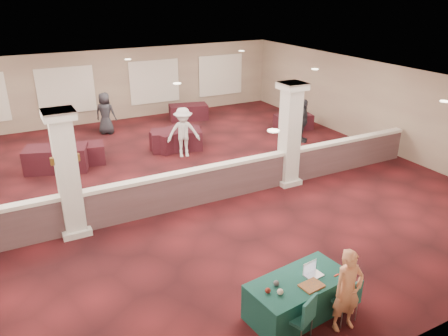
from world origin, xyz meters
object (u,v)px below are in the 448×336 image
attendee_d (105,113)px  far_table_back_center (176,138)px  far_table_front_center (177,140)px  conf_chair_main (347,297)px  conf_chair_side (302,314)px  attendee_c (303,121)px  far_table_back_right (188,112)px  attendee_b (183,132)px  woman (348,291)px  far_table_front_right (293,122)px  far_table_front_left (57,158)px  near_table (298,296)px  far_table_back_left (79,155)px

attendee_d → far_table_back_center: bearing=158.9°
far_table_front_center → conf_chair_main: bearing=-94.0°
conf_chair_main → attendee_d: (-1.17, 13.24, 0.33)m
conf_chair_side → attendee_c: (6.49, 8.58, 0.30)m
far_table_front_center → far_table_back_right: (2.00, 3.50, -0.03)m
attendee_b → attendee_d: attendee_b is taller
woman → attendee_d: attendee_d is taller
far_table_front_right → attendee_b: (-5.47, -0.81, 0.59)m
far_table_front_center → far_table_back_center: 0.20m
far_table_front_center → far_table_back_center: (0.04, 0.20, -0.00)m
far_table_front_left → attendee_d: attendee_d is taller
near_table → woman: woman is taller
attendee_c → attendee_d: size_ratio=0.98×
far_table_front_left → near_table: bearing=-72.6°
conf_chair_main → attendee_b: (0.68, 9.28, 0.37)m
conf_chair_side → near_table: bearing=34.3°
near_table → conf_chair_main: 0.89m
near_table → far_table_back_right: (3.36, 13.00, -0.03)m
attendee_b → near_table: bearing=-83.3°
near_table → far_table_back_right: near_table is taller
far_table_front_left → far_table_front_center: far_table_front_left is taller
far_table_back_left → attendee_c: bearing=-11.5°
conf_chair_side → far_table_back_center: (1.76, 10.28, -0.18)m
attendee_b → far_table_back_center: bearing=100.8°
far_table_back_center → far_table_back_right: size_ratio=1.06×
far_table_front_right → far_table_front_left: bearing=180.0°
woman → far_table_back_left: 10.76m
far_table_back_left → far_table_back_center: (3.61, 0.00, 0.03)m
conf_chair_side → far_table_back_left: (-1.85, 10.28, -0.21)m
near_table → conf_chair_side: conf_chair_side is taller
near_table → attendee_c: bearing=45.8°
near_table → far_table_back_left: 9.95m
far_table_front_center → far_table_front_right: (5.43, 0.00, -0.05)m
far_table_front_right → attendee_d: (-7.32, 3.15, 0.55)m
near_table → attendee_c: 10.09m
near_table → far_table_back_center: size_ratio=1.07×
conf_chair_main → woman: 0.31m
far_table_back_left → far_table_back_right: 6.47m
far_table_back_right → attendee_c: bearing=-61.0°
far_table_back_right → far_table_back_center: bearing=-120.7°
near_table → far_table_back_center: near_table is taller
woman → attendee_c: size_ratio=0.94×
conf_chair_side → far_table_front_left: bearing=80.6°
near_table → conf_chair_main: size_ratio=2.13×
far_table_back_center → near_table: bearing=-98.2°
far_table_front_center → attendee_b: 0.97m
far_table_front_right → attendee_d: attendee_d is taller
far_table_back_center → conf_chair_side: bearing=-99.7°
attendee_c → near_table: bearing=-174.8°
far_table_front_right → attendee_b: size_ratio=0.87×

